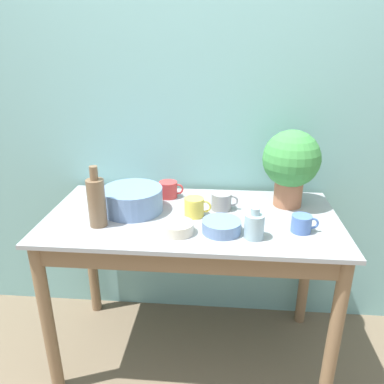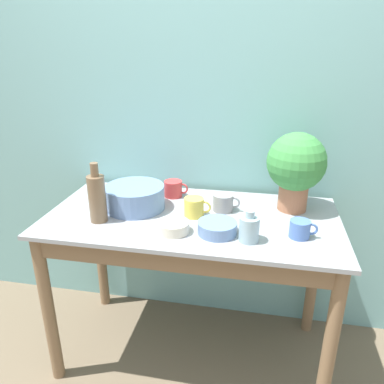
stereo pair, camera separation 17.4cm
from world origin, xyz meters
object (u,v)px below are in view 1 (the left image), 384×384
object	(u,v)px
mug_blue	(302,224)
bowl_wash_large	(132,200)
potted_plant	(291,162)
mug_red	(169,189)
bowl_small_cream	(178,228)
bottle_short	(254,226)
bowl_small_blue	(222,226)
mug_grey	(222,201)
mug_yellow	(195,207)
bottle_tall	(97,201)

from	to	relation	value
mug_blue	bowl_wash_large	bearing A→B (deg)	168.74
bowl_wash_large	potted_plant	bearing A→B (deg)	9.93
bowl_wash_large	mug_red	distance (m)	0.24
potted_plant	bowl_small_cream	world-z (taller)	potted_plant
bottle_short	bowl_small_blue	world-z (taller)	bottle_short
bowl_wash_large	bowl_small_blue	distance (m)	0.48
potted_plant	mug_grey	bearing A→B (deg)	-166.26
bottle_short	mug_grey	distance (m)	0.31
bowl_wash_large	mug_red	bearing A→B (deg)	50.94
bowl_wash_large	mug_blue	world-z (taller)	bowl_wash_large
mug_yellow	bowl_small_cream	world-z (taller)	mug_yellow
mug_yellow	mug_blue	xyz separation A→B (m)	(0.48, -0.12, -0.01)
bowl_small_cream	bottle_tall	bearing A→B (deg)	173.29
bottle_tall	mug_red	size ratio (longest dim) A/B	2.15
potted_plant	bottle_short	world-z (taller)	potted_plant
bottle_tall	bowl_small_blue	size ratio (longest dim) A/B	1.64
bowl_small_cream	bowl_small_blue	bearing A→B (deg)	7.04
mug_red	bowl_small_blue	size ratio (longest dim) A/B	0.76
bowl_wash_large	bowl_small_blue	size ratio (longest dim) A/B	1.73
potted_plant	mug_blue	bearing A→B (deg)	-86.43
mug_blue	bowl_small_blue	bearing A→B (deg)	-174.48
potted_plant	mug_grey	distance (m)	0.39
bottle_short	mug_yellow	xyz separation A→B (m)	(-0.27, 0.19, -0.01)
bowl_wash_large	mug_yellow	size ratio (longest dim) A/B	2.30
bottle_tall	mug_yellow	world-z (taller)	bottle_tall
mug_blue	bottle_short	bearing A→B (deg)	-160.80
mug_grey	bottle_tall	bearing A→B (deg)	-157.99
potted_plant	bottle_tall	world-z (taller)	potted_plant
bowl_wash_large	mug_red	world-z (taller)	bowl_wash_large
mug_red	bowl_small_blue	xyz separation A→B (m)	(0.29, -0.38, -0.02)
bowl_small_blue	bowl_wash_large	bearing A→B (deg)	156.53
potted_plant	mug_grey	size ratio (longest dim) A/B	2.90
bottle_tall	mug_grey	bearing A→B (deg)	22.01
bottle_tall	bowl_small_blue	bearing A→B (deg)	-2.02
mug_blue	bowl_small_blue	xyz separation A→B (m)	(-0.35, -0.03, -0.01)
potted_plant	bowl_wash_large	distance (m)	0.80
bottle_short	bowl_small_cream	distance (m)	0.33
mug_red	bowl_small_blue	bearing A→B (deg)	-52.82
bottle_short	mug_grey	xyz separation A→B (m)	(-0.14, 0.28, -0.01)
mug_yellow	bowl_small_blue	size ratio (longest dim) A/B	0.75
bowl_wash_large	bottle_tall	world-z (taller)	bottle_tall
mug_red	mug_yellow	bearing A→B (deg)	-55.05
bowl_wash_large	mug_grey	size ratio (longest dim) A/B	2.22
bottle_tall	mug_grey	distance (m)	0.60
potted_plant	bowl_wash_large	size ratio (longest dim) A/B	1.31
mug_grey	bowl_small_cream	xyz separation A→B (m)	(-0.19, -0.27, -0.02)
mug_yellow	mug_blue	size ratio (longest dim) A/B	1.08
potted_plant	bowl_small_blue	size ratio (longest dim) A/B	2.26
bottle_tall	mug_yellow	xyz separation A→B (m)	(0.42, 0.13, -0.07)
bowl_wash_large	bowl_small_blue	xyz separation A→B (m)	(0.44, -0.19, -0.03)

